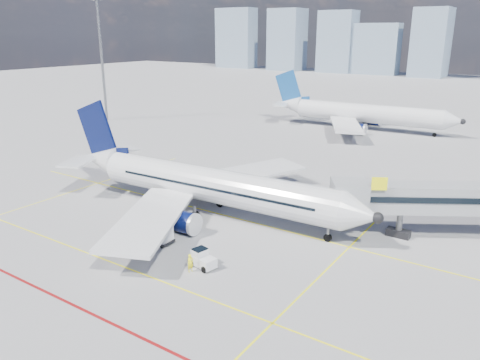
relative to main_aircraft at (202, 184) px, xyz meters
The scene contains 10 objects.
ground 8.51m from the main_aircraft, 72.14° to the right, with size 420.00×420.00×0.00m, color gray.
apron_markings 11.99m from the main_aircraft, 80.85° to the right, with size 90.00×35.12×0.01m.
floodlight_mast_nw 62.68m from the main_aircraft, 148.28° to the left, with size 3.20×0.61×25.45m.
distant_skyline 184.20m from the main_aircraft, 97.14° to the left, with size 252.85×15.87×31.08m.
main_aircraft is the anchor object (origin of this frame).
second_aircraft 53.55m from the main_aircraft, 92.36° to the left, with size 38.37×33.42×11.18m.
baggage_tug 12.66m from the main_aircraft, 52.31° to the right, with size 2.45×1.79×1.55m.
cargo_dolly 8.79m from the main_aircraft, 83.32° to the right, with size 3.60×1.69×1.95m.
belt_loader 6.45m from the main_aircraft, 125.55° to the right, with size 5.44×3.20×2.23m.
ramp_worker 13.48m from the main_aircraft, 56.37° to the right, with size 0.56×0.37×1.55m, color #FFF41A.
Camera 1 is at (27.15, -29.62, 18.60)m, focal length 35.00 mm.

